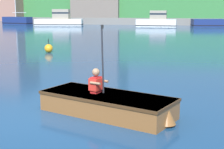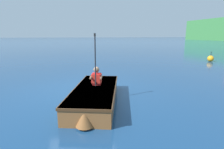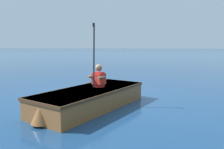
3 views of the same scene
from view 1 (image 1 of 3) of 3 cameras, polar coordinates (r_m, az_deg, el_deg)
ground_plane at (r=7.76m, az=-10.45°, el=-6.49°), size 300.00×300.00×0.00m
shoreline_ridge at (r=69.89m, az=10.43°, el=12.13°), size 120.00×20.00×7.85m
marina_dock at (r=48.87m, az=9.25°, el=8.67°), size 47.79×2.40×0.90m
moored_boat_dock_west_end at (r=47.16m, az=-8.67°, el=8.96°), size 6.61×3.41×2.17m
moored_boat_dock_center_near at (r=46.02m, az=16.98°, el=8.19°), size 6.49×3.25×0.95m
moored_boat_dock_center_far at (r=43.95m, az=7.46°, el=8.85°), size 5.00×1.80×2.01m
moored_boat_dock_east_end at (r=51.72m, az=-15.48°, el=8.62°), size 4.75×2.48×6.71m
rowboat_foreground at (r=7.54m, az=-0.53°, el=-4.82°), size 3.20×2.13×0.45m
person_paddler at (r=7.61m, az=-2.60°, el=-1.12°), size 0.42×0.42×1.51m
channel_buoy at (r=18.45m, az=-10.49°, el=4.31°), size 0.44×0.44×0.72m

